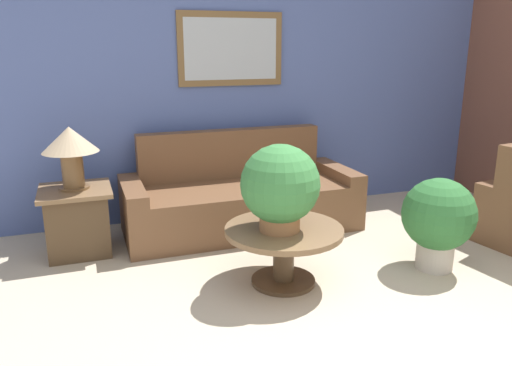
# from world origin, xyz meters

# --- Properties ---
(wall_back) EXTENTS (7.48, 0.09, 2.60)m
(wall_back) POSITION_xyz_m (-0.00, 3.08, 1.31)
(wall_back) COLOR #5166A8
(wall_back) RESTS_ON ground_plane
(couch_main) EXTENTS (2.17, 0.86, 0.90)m
(couch_main) POSITION_xyz_m (-0.22, 2.56, 0.29)
(couch_main) COLOR brown
(couch_main) RESTS_ON ground_plane
(coffee_table) EXTENTS (0.86, 0.86, 0.43)m
(coffee_table) POSITION_xyz_m (-0.28, 1.35, 0.31)
(coffee_table) COLOR #4C3823
(coffee_table) RESTS_ON ground_plane
(side_table) EXTENTS (0.57, 0.57, 0.56)m
(side_table) POSITION_xyz_m (-1.68, 2.45, 0.28)
(side_table) COLOR #4C3823
(side_table) RESTS_ON ground_plane
(table_lamp) EXTENTS (0.45, 0.45, 0.51)m
(table_lamp) POSITION_xyz_m (-1.68, 2.45, 0.92)
(table_lamp) COLOR brown
(table_lamp) RESTS_ON side_table
(potted_plant_on_table) EXTENTS (0.56, 0.56, 0.62)m
(potted_plant_on_table) POSITION_xyz_m (-0.32, 1.32, 0.75)
(potted_plant_on_table) COLOR #9E6B42
(potted_plant_on_table) RESTS_ON coffee_table
(potted_plant_floor) EXTENTS (0.56, 0.56, 0.73)m
(potted_plant_floor) POSITION_xyz_m (0.94, 1.18, 0.41)
(potted_plant_floor) COLOR beige
(potted_plant_floor) RESTS_ON ground_plane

